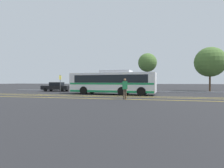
{
  "coord_description": "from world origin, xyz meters",
  "views": [
    {
      "loc": [
        4.76,
        -21.64,
        1.59
      ],
      "look_at": [
        -0.17,
        -0.25,
        1.31
      ],
      "focal_mm": 28.0,
      "sensor_mm": 36.0,
      "label": 1
    }
  ],
  "objects": [
    {
      "name": "tree_1",
      "position": [
        14.06,
        10.04,
        4.85
      ],
      "size": [
        4.9,
        4.9,
        7.3
      ],
      "color": "#513823",
      "rests_on": "ground_plane"
    },
    {
      "name": "parked_car_1",
      "position": [
        -3.99,
        4.14,
        0.69
      ],
      "size": [
        4.94,
        2.11,
        1.35
      ],
      "rotation": [
        0.0,
        0.0,
        -1.54
      ],
      "color": "#335B33",
      "rests_on": "ground_plane"
    },
    {
      "name": "transit_bus",
      "position": [
        -0.15,
        -0.25,
        1.54
      ],
      "size": [
        11.26,
        3.6,
        2.99
      ],
      "rotation": [
        0.0,
        0.0,
        1.47
      ],
      "color": "silver",
      "rests_on": "ground_plane"
    },
    {
      "name": "parked_car_2",
      "position": [
        2.24,
        4.49,
        0.75
      ],
      "size": [
        4.18,
        1.88,
        1.51
      ],
      "rotation": [
        0.0,
        0.0,
        1.56
      ],
      "color": "navy",
      "rests_on": "ground_plane"
    },
    {
      "name": "lane_strip_0",
      "position": [
        -0.17,
        -2.45,
        0.0
      ],
      "size": [
        30.78,
        0.2,
        0.01
      ],
      "primitive_type": "cube",
      "rotation": [
        0.0,
        0.0,
        1.57
      ],
      "color": "gold",
      "rests_on": "ground_plane"
    },
    {
      "name": "ground_plane",
      "position": [
        0.0,
        0.0,
        0.0
      ],
      "size": [
        220.0,
        220.0,
        0.0
      ],
      "primitive_type": "plane",
      "color": "#262628"
    },
    {
      "name": "pedestrian_0",
      "position": [
        2.35,
        -5.96,
        1.09
      ],
      "size": [
        0.47,
        0.37,
        1.88
      ],
      "rotation": [
        0.0,
        0.0,
        0.4
      ],
      "color": "brown",
      "rests_on": "ground_plane"
    },
    {
      "name": "bus_stop_sign",
      "position": [
        -7.27,
        -0.38,
        1.57
      ],
      "size": [
        0.07,
        0.4,
        2.49
      ],
      "rotation": [
        0.0,
        0.0,
        1.47
      ],
      "color": "#59595E",
      "rests_on": "ground_plane"
    },
    {
      "name": "lane_strip_1",
      "position": [
        -0.17,
        -3.78,
        0.0
      ],
      "size": [
        30.78,
        0.2,
        0.01
      ],
      "primitive_type": "cube",
      "rotation": [
        0.0,
        0.0,
        1.57
      ],
      "color": "gold",
      "rests_on": "ground_plane"
    },
    {
      "name": "lane_strip_2",
      "position": [
        -0.17,
        -5.95,
        0.0
      ],
      "size": [
        30.78,
        0.2,
        0.01
      ],
      "primitive_type": "cube",
      "rotation": [
        0.0,
        0.0,
        1.57
      ],
      "color": "gold",
      "rests_on": "ground_plane"
    },
    {
      "name": "parked_car_0",
      "position": [
        -10.67,
        4.36,
        0.76
      ],
      "size": [
        4.64,
        2.1,
        1.52
      ],
      "rotation": [
        0.0,
        0.0,
        1.62
      ],
      "color": "black",
      "rests_on": "ground_plane"
    },
    {
      "name": "curb_strip",
      "position": [
        -0.17,
        5.77,
        0.07
      ],
      "size": [
        38.78,
        0.36,
        0.15
      ],
      "primitive_type": "cube",
      "color": "#99999E",
      "rests_on": "ground_plane"
    },
    {
      "name": "tree_0",
      "position": [
        4.0,
        7.51,
        4.71
      ],
      "size": [
        3.04,
        3.04,
        6.26
      ],
      "color": "#513823",
      "rests_on": "ground_plane"
    }
  ]
}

